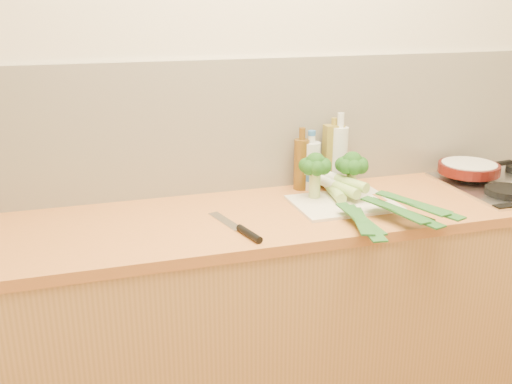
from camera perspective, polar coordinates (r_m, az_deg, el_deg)
room_shell at (r=2.37m, az=1.50°, el=6.76°), size 3.50×3.50×3.50m
counter at (r=2.38m, az=3.59°, el=-11.94°), size 3.20×0.62×0.90m
chopping_board at (r=2.25m, az=8.75°, el=-1.12°), size 0.39×0.29×0.01m
broccoli_left at (r=2.25m, az=5.95°, el=2.52°), size 0.13×0.13×0.18m
broccoli_right at (r=2.32m, az=9.59°, el=2.67°), size 0.13×0.14×0.17m
leek_front at (r=2.21m, az=8.52°, el=-0.66°), size 0.15×0.69×0.04m
leek_mid at (r=2.20m, az=10.46°, el=-0.39°), size 0.22×0.62×0.04m
leek_back at (r=2.24m, az=10.87°, el=0.41°), size 0.29×0.67×0.04m
chefs_knife at (r=1.96m, az=-1.30°, el=-3.87°), size 0.12×0.33×0.02m
skillet at (r=2.66m, az=20.55°, el=2.27°), size 0.38×0.26×0.04m
oil_tin at (r=2.44m, az=7.68°, el=3.68°), size 0.08×0.05×0.29m
glass_bottle at (r=2.44m, az=8.30°, el=3.61°), size 0.07×0.07×0.32m
amber_bottle at (r=2.39m, az=4.57°, el=2.87°), size 0.06×0.06×0.26m
water_bottle at (r=2.40m, az=5.50°, el=2.52°), size 0.08×0.08×0.23m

